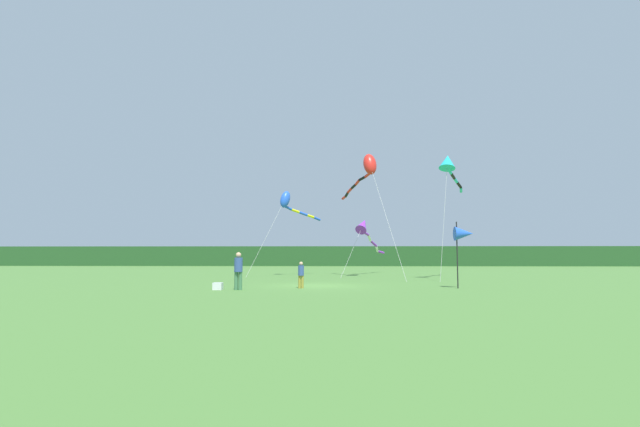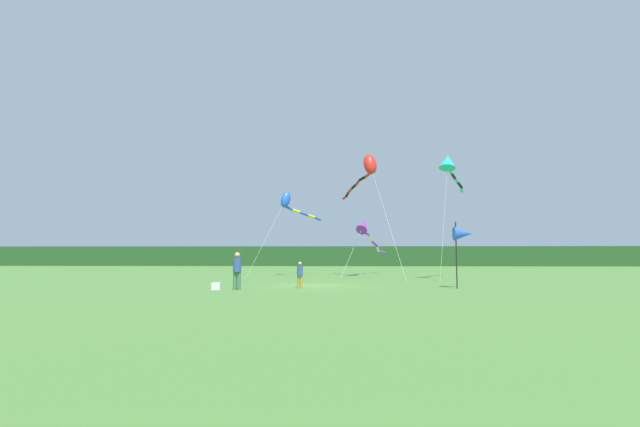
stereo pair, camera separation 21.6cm
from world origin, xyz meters
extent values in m
plane|color=#477533|center=(0.00, 0.00, 0.00)|extent=(120.00, 120.00, 0.00)
cube|color=#234C23|center=(0.00, 45.00, 1.43)|extent=(108.00, 3.11, 2.85)
cylinder|color=#3F724C|center=(-3.59, -3.23, 0.42)|extent=(0.18, 0.18, 0.84)
cylinder|color=#3F724C|center=(-3.40, -3.23, 0.42)|extent=(0.18, 0.18, 0.84)
cylinder|color=#334C8C|center=(-3.50, -3.23, 1.17)|extent=(0.39, 0.39, 0.67)
sphere|color=tan|center=(-3.50, -3.23, 1.63)|extent=(0.25, 0.25, 0.25)
cylinder|color=olive|center=(-0.72, -2.00, 0.31)|extent=(0.13, 0.13, 0.62)
cylinder|color=olive|center=(-0.58, -2.00, 0.31)|extent=(0.13, 0.13, 0.62)
cylinder|color=#334C8C|center=(-0.65, -2.00, 0.87)|extent=(0.29, 0.29, 0.49)
sphere|color=tan|center=(-0.65, -2.00, 1.21)|extent=(0.18, 0.18, 0.18)
cube|color=silver|center=(-4.47, -3.17, 0.17)|extent=(0.42, 0.42, 0.33)
cylinder|color=black|center=(7.02, -1.82, 1.63)|extent=(0.06, 0.06, 3.26)
cone|color=blue|center=(7.37, -1.82, 2.68)|extent=(0.90, 0.70, 0.70)
cylinder|color=#B2B2B2|center=(2.29, 10.76, 2.02)|extent=(1.87, 4.62, 4.05)
cone|color=purple|center=(3.22, 13.06, 4.03)|extent=(1.46, 1.85, 1.57)
cylinder|color=purple|center=(3.47, 13.67, 3.39)|extent=(0.70, 1.33, 0.40)
cylinder|color=white|center=(3.86, 14.92, 3.06)|extent=(0.49, 1.40, 0.64)
cylinder|color=purple|center=(4.29, 16.16, 2.62)|extent=(0.79, 1.33, 0.62)
cylinder|color=white|center=(4.68, 17.41, 2.18)|extent=(0.42, 1.40, 0.63)
cylinder|color=purple|center=(5.12, 18.63, 1.88)|extent=(0.84, 1.27, 0.34)
cylinder|color=#B2B2B2|center=(7.91, 4.89, 3.90)|extent=(1.14, 2.27, 7.80)
cone|color=#1EB7CC|center=(8.47, 6.01, 7.79)|extent=(1.56, 1.67, 1.24)
cylinder|color=#1EB7CC|center=(8.69, 6.48, 7.30)|extent=(0.64, 1.06, 0.42)
cylinder|color=black|center=(9.13, 7.42, 7.08)|extent=(0.64, 1.06, 0.39)
cylinder|color=#1EB7CC|center=(9.56, 8.37, 6.93)|extent=(0.60, 1.05, 0.31)
cylinder|color=black|center=(10.02, 9.30, 6.73)|extent=(0.72, 1.04, 0.47)
cylinder|color=#1EB7CC|center=(10.41, 10.25, 6.50)|extent=(0.47, 1.09, 0.38)
cylinder|color=#B2B2B2|center=(4.42, 6.07, 4.05)|extent=(1.86, 4.64, 8.12)
ellipsoid|color=red|center=(3.50, 8.38, 8.11)|extent=(1.37, 1.60, 1.81)
cylinder|color=red|center=(3.36, 8.75, 7.40)|extent=(0.48, 0.84, 0.33)
cylinder|color=black|center=(3.01, 9.45, 7.26)|extent=(0.60, 0.81, 0.33)
cylinder|color=red|center=(2.69, 10.17, 7.09)|extent=(0.43, 0.86, 0.40)
cylinder|color=black|center=(2.44, 10.92, 6.90)|extent=(0.48, 0.85, 0.37)
cylinder|color=red|center=(2.16, 11.65, 6.69)|extent=(0.50, 0.86, 0.43)
cylinder|color=black|center=(1.93, 12.41, 6.46)|extent=(0.38, 0.87, 0.42)
cylinder|color=red|center=(1.72, 13.17, 6.29)|extent=(0.44, 0.84, 0.31)
cylinder|color=#B2B2B2|center=(-4.18, 10.13, 2.99)|extent=(2.52, 2.87, 5.98)
ellipsoid|color=blue|center=(-2.93, 11.56, 5.97)|extent=(1.30, 1.35, 1.56)
cylinder|color=blue|center=(-2.71, 11.87, 5.32)|extent=(0.63, 0.78, 0.39)
cylinder|color=yellow|center=(-2.21, 12.44, 5.14)|extent=(0.73, 0.69, 0.36)
cylinder|color=blue|center=(-1.62, 12.92, 4.96)|extent=(0.78, 0.63, 0.40)
cylinder|color=yellow|center=(-1.06, 13.42, 4.79)|extent=(0.68, 0.73, 0.33)
cylinder|color=blue|center=(-0.56, 14.00, 4.63)|extent=(0.67, 0.75, 0.37)
camera|label=1|loc=(1.13, -25.61, 1.64)|focal=26.88mm
camera|label=2|loc=(1.34, -25.60, 1.64)|focal=26.88mm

